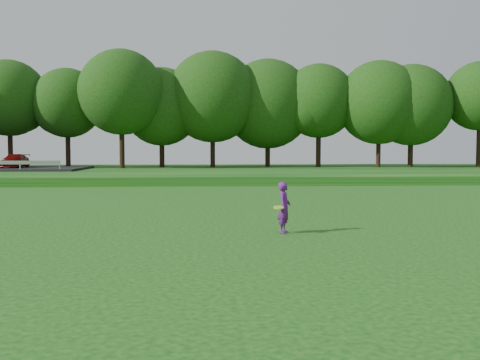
{
  "coord_description": "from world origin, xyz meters",
  "views": [
    {
      "loc": [
        -1.28,
        -15.41,
        2.4
      ],
      "look_at": [
        -0.0,
        3.66,
        1.3
      ],
      "focal_mm": 40.0,
      "sensor_mm": 36.0,
      "label": 1
    }
  ],
  "objects": [
    {
      "name": "berm",
      "position": [
        0.0,
        34.0,
        0.3
      ],
      "size": [
        130.0,
        30.0,
        0.6
      ],
      "primitive_type": "cube",
      "color": "#0D4510",
      "rests_on": "ground"
    },
    {
      "name": "woman",
      "position": [
        0.99,
        -0.34,
        0.74
      ],
      "size": [
        0.61,
        0.73,
        1.47
      ],
      "color": "#611A79",
      "rests_on": "ground"
    },
    {
      "name": "walking_path",
      "position": [
        0.0,
        20.0,
        0.02
      ],
      "size": [
        130.0,
        1.6,
        0.04
      ],
      "primitive_type": "cube",
      "color": "gray",
      "rests_on": "ground"
    },
    {
      "name": "treeline",
      "position": [
        0.0,
        38.0,
        8.1
      ],
      "size": [
        104.0,
        7.0,
        15.0
      ],
      "primitive_type": null,
      "color": "#173B0D",
      "rests_on": "berm"
    },
    {
      "name": "ground",
      "position": [
        0.0,
        0.0,
        0.0
      ],
      "size": [
        140.0,
        140.0,
        0.0
      ],
      "primitive_type": "plane",
      "color": "#0D4510",
      "rests_on": "ground"
    }
  ]
}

